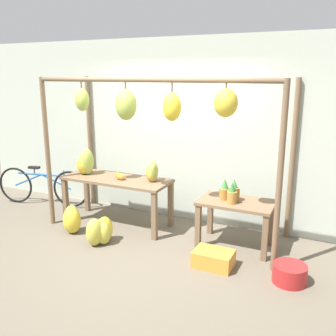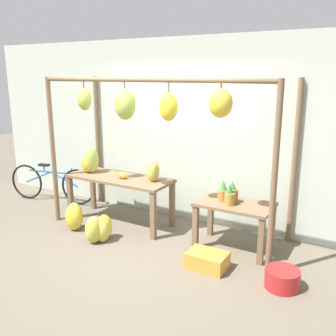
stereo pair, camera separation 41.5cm
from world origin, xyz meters
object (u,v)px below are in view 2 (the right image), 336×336
Objects in this scene: banana_pile_ground_right at (99,229)px; papaya_pile at (153,172)px; orange_pile at (122,175)px; banana_pile_on_table at (91,162)px; banana_pile_ground_left at (74,217)px; parked_bicycle at (52,183)px; pineapple_cluster at (229,194)px; fruit_crate_white at (207,260)px; blue_bucket at (282,279)px.

papaya_pile is (0.40, 0.78, 0.69)m from banana_pile_ground_right.
orange_pile is 0.75× the size of papaya_pile.
banana_pile_on_table reaches higher than banana_pile_ground_left.
papaya_pile reaches higher than parked_bicycle.
pineapple_cluster is 2.33m from banana_pile_ground_left.
parked_bicycle is (-1.75, 0.19, -0.43)m from orange_pile.
banana_pile_ground_left is at bearing 168.03° from banana_pile_ground_right.
fruit_crate_white is (2.18, -0.05, -0.10)m from banana_pile_ground_left.
banana_pile_on_table is at bearing 136.15° from banana_pile_ground_right.
banana_pile_ground_left is (-2.19, -0.58, -0.55)m from pineapple_cluster.
banana_pile_ground_left is at bearing -30.97° from parked_bicycle.
blue_bucket is 0.22× the size of parked_bicycle.
parked_bicycle is 5.82× the size of papaya_pile.
fruit_crate_white is at bearing -179.00° from blue_bucket.
banana_pile_ground_right is at bearing -178.02° from blue_bucket.
banana_pile_ground_left reaches higher than banana_pile_ground_right.
banana_pile_ground_right is at bearing -82.24° from orange_pile.
pineapple_cluster is at bearing 0.70° from orange_pile.
banana_pile_on_table is 2.34m from pineapple_cluster.
pineapple_cluster reaches higher than fruit_crate_white.
fruit_crate_white is 1.24× the size of blue_bucket.
parked_bicycle is (-3.44, 0.81, 0.24)m from fruit_crate_white.
banana_pile_ground_left is 2.19m from fruit_crate_white.
blue_bucket is 1.29× the size of papaya_pile.
banana_pile_on_table is 1.89× the size of orange_pile.
papaya_pile is at bearing 4.25° from banana_pile_on_table.
pineapple_cluster is at bearing 23.68° from banana_pile_ground_right.
banana_pile_ground_right is (0.09, -0.68, -0.60)m from orange_pile.
banana_pile_on_table reaches higher than fruit_crate_white.
banana_pile_ground_right is at bearing -11.97° from banana_pile_ground_left.
orange_pile reaches higher than blue_bucket.
banana_pile_on_table reaches higher than blue_bucket.
banana_pile_ground_right is 0.26× the size of parked_bicycle.
banana_pile_on_table is at bearing 164.90° from fruit_crate_white.
banana_pile_on_table is 0.88× the size of fruit_crate_white.
parked_bicycle is at bearing 170.84° from banana_pile_on_table.
papaya_pile is at bearing 161.53° from blue_bucket.
orange_pile is at bearing 166.93° from blue_bucket.
parked_bicycle is at bearing 149.03° from banana_pile_ground_left.
pineapple_cluster is at bearing 0.17° from banana_pile_on_table.
parked_bicycle is (-1.25, 0.75, 0.14)m from banana_pile_ground_left.
banana_pile_ground_right is 2.05m from parked_bicycle.
banana_pile_on_table is 1.25m from banana_pile_ground_right.
parked_bicycle reaches higher than banana_pile_ground_left.
banana_pile_on_table reaches higher than parked_bicycle.
pineapple_cluster is 3.48m from parked_bicycle.
banana_pile_on_table is at bearing 178.74° from orange_pile.
pineapple_cluster is at bearing 89.23° from fruit_crate_white.
fruit_crate_white is (-0.01, -0.63, -0.66)m from pineapple_cluster.
parked_bicycle reaches higher than fruit_crate_white.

